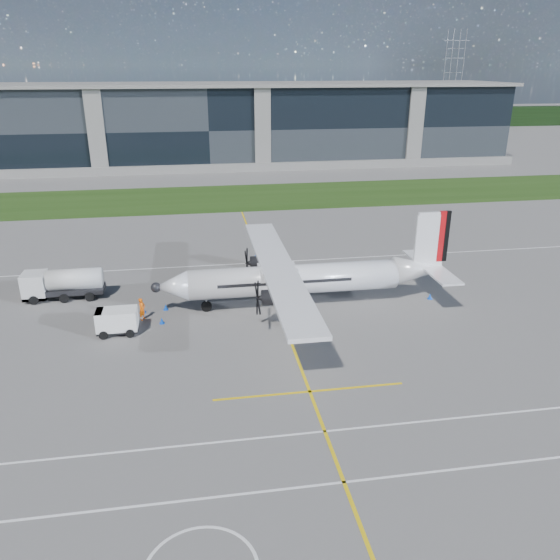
{
  "coord_description": "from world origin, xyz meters",
  "views": [
    {
      "loc": [
        -3.38,
        -34.24,
        18.86
      ],
      "look_at": [
        2.91,
        5.12,
        3.12
      ],
      "focal_mm": 35.0,
      "sensor_mm": 36.0,
      "label": 1
    }
  ],
  "objects": [
    {
      "name": "ground",
      "position": [
        0.0,
        40.0,
        0.0
      ],
      "size": [
        400.0,
        400.0,
        0.0
      ],
      "primitive_type": "plane",
      "color": "slate",
      "rests_on": "ground"
    },
    {
      "name": "yellow_taxiway_centerline",
      "position": [
        3.0,
        10.0,
        0.01
      ],
      "size": [
        0.2,
        70.0,
        0.01
      ],
      "primitive_type": "cube",
      "color": "yellow",
      "rests_on": "ground"
    },
    {
      "name": "terminal_building",
      "position": [
        0.0,
        80.0,
        7.5
      ],
      "size": [
        120.0,
        20.0,
        15.0
      ],
      "primitive_type": "cube",
      "color": "black",
      "rests_on": "ground"
    },
    {
      "name": "grass_strip",
      "position": [
        0.0,
        48.0,
        0.02
      ],
      "size": [
        400.0,
        18.0,
        0.04
      ],
      "primitive_type": "cube",
      "color": "#1F3C10",
      "rests_on": "ground"
    },
    {
      "name": "fuel_tanker_truck",
      "position": [
        -15.42,
        11.64,
        1.31
      ],
      "size": [
        6.98,
        2.27,
        2.62
      ],
      "primitive_type": null,
      "color": "silver",
      "rests_on": "ground"
    },
    {
      "name": "turboprop_aircraft",
      "position": [
        5.29,
        6.97,
        3.82
      ],
      "size": [
        24.58,
        25.49,
        7.65
      ],
      "primitive_type": null,
      "color": "white",
      "rests_on": "ground"
    },
    {
      "name": "safety_cone_tail",
      "position": [
        16.26,
        6.46,
        0.25
      ],
      "size": [
        0.36,
        0.36,
        0.5
      ],
      "primitive_type": "cone",
      "color": "blue",
      "rests_on": "ground"
    },
    {
      "name": "safety_cone_fwd",
      "position": [
        -8.02,
        7.49,
        0.25
      ],
      "size": [
        0.36,
        0.36,
        0.5
      ],
      "primitive_type": "cone",
      "color": "blue",
      "rests_on": "ground"
    },
    {
      "name": "safety_cone_nose_port",
      "position": [
        -6.44,
        5.21,
        0.25
      ],
      "size": [
        0.36,
        0.36,
        0.5
      ],
      "primitive_type": "cone",
      "color": "blue",
      "rests_on": "ground"
    },
    {
      "name": "pylon_east",
      "position": [
        85.0,
        150.0,
        15.0
      ],
      "size": [
        9.0,
        4.6,
        30.0
      ],
      "primitive_type": null,
      "color": "gray",
      "rests_on": "ground"
    },
    {
      "name": "white_lane_line",
      "position": [
        0.0,
        -14.0,
        0.01
      ],
      "size": [
        90.0,
        0.15,
        0.01
      ],
      "primitive_type": "cube",
      "color": "white",
      "rests_on": "ground"
    },
    {
      "name": "baggage_tug",
      "position": [
        -9.62,
        4.08,
        0.95
      ],
      "size": [
        3.18,
        1.91,
        1.91
      ],
      "primitive_type": null,
      "color": "white",
      "rests_on": "ground"
    },
    {
      "name": "ground_crew_person",
      "position": [
        -7.97,
        6.2,
        1.04
      ],
      "size": [
        0.94,
        1.04,
        2.08
      ],
      "primitive_type": "imported",
      "rotation": [
        0.0,
        0.0,
        1.06
      ],
      "color": "#F25907",
      "rests_on": "ground"
    },
    {
      "name": "tree_line",
      "position": [
        0.0,
        140.0,
        3.0
      ],
      "size": [
        400.0,
        6.0,
        6.0
      ],
      "primitive_type": "cube",
      "color": "black",
      "rests_on": "ground"
    },
    {
      "name": "safety_cone_nose_stbd",
      "position": [
        -6.24,
        7.79,
        0.25
      ],
      "size": [
        0.36,
        0.36,
        0.5
      ],
      "primitive_type": "cone",
      "color": "blue",
      "rests_on": "ground"
    },
    {
      "name": "safety_cone_stbdwing",
      "position": [
        2.62,
        19.48,
        0.25
      ],
      "size": [
        0.36,
        0.36,
        0.5
      ],
      "primitive_type": "cone",
      "color": "blue",
      "rests_on": "ground"
    }
  ]
}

